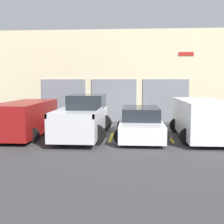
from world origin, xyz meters
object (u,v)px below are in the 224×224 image
Objects in this scene: pickup_truck at (83,117)px; van_right at (26,118)px; sedan_side at (201,118)px; sedan_white at (141,123)px.

van_right is at bearing -173.47° from pickup_truck.
van_right is (-2.65, -0.30, -0.01)m from pickup_truck.
sedan_side is at bearing -0.00° from van_right.
sedan_side is (2.65, -0.03, 0.28)m from sedan_white.
pickup_truck is 2.67m from sedan_white.
sedan_side is (5.29, -0.30, 0.06)m from pickup_truck.
pickup_truck is 1.13× the size of sedan_side.
pickup_truck is 5.30m from sedan_side.
sedan_side is at bearing -0.55° from sedan_white.
sedan_white is 0.97× the size of sedan_side.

